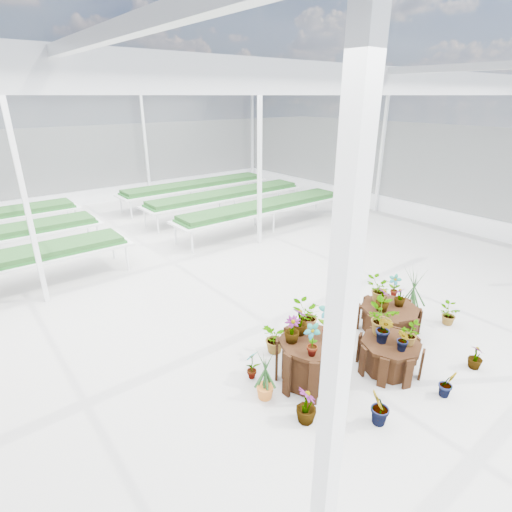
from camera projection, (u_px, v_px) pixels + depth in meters
ground_plane at (268, 332)px, 7.60m from camera, size 24.00×24.00×0.00m
greenhouse_shell at (270, 219)px, 6.76m from camera, size 18.00×24.00×4.50m
steel_frame at (270, 219)px, 6.76m from camera, size 18.00×24.00×4.50m
nursery_benches at (123, 223)px, 12.68m from camera, size 16.00×7.00×0.84m
plinth_tall at (311, 361)px, 6.20m from camera, size 1.11×1.11×0.73m
plinth_mid at (389, 356)px, 6.49m from camera, size 1.30×1.30×0.52m
plinth_low at (388, 319)px, 7.58m from camera, size 1.17×1.17×0.50m
nursery_plants at (354, 324)px, 6.90m from camera, size 4.65×3.06×1.34m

